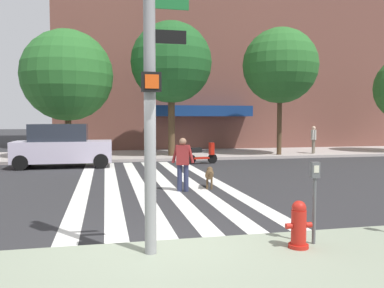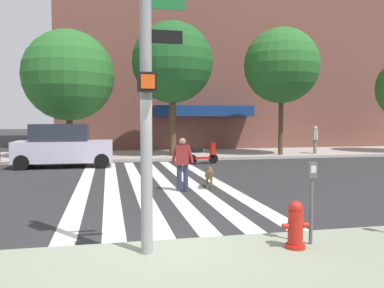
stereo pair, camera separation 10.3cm
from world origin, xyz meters
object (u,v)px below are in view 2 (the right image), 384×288
(traffic_light_pole, at_px, (146,30))
(parked_scooter, at_px, (203,154))
(pedestrian_bystander, at_px, (315,138))
(street_tree_middle, at_px, (172,63))
(street_tree_nearest, at_px, (69,76))
(fire_hydrant, at_px, (295,225))
(street_tree_further, at_px, (282,66))
(parked_car_behind_first, at_px, (63,146))
(pedestrian_dog_walker, at_px, (182,161))
(dog_on_leash, at_px, (209,174))
(parking_meter_second_along, at_px, (311,191))

(traffic_light_pole, bearing_deg, parked_scooter, 73.04)
(pedestrian_bystander, bearing_deg, street_tree_middle, 177.16)
(street_tree_nearest, relative_size, pedestrian_bystander, 4.13)
(fire_hydrant, xyz_separation_m, street_tree_further, (6.86, 15.70, 4.74))
(parked_car_behind_first, bearing_deg, street_tree_middle, 28.67)
(parked_scooter, xyz_separation_m, street_tree_middle, (-1.00, 3.11, 4.87))
(fire_hydrant, relative_size, pedestrian_bystander, 0.47)
(fire_hydrant, xyz_separation_m, street_tree_middle, (0.65, 16.39, 4.83))
(street_tree_further, bearing_deg, street_tree_middle, 173.66)
(pedestrian_dog_walker, bearing_deg, dog_on_leash, 22.91)
(street_tree_nearest, xyz_separation_m, street_tree_further, (11.80, -0.69, 0.75))
(pedestrian_dog_walker, height_order, pedestrian_bystander, pedestrian_bystander)
(fire_hydrant, xyz_separation_m, parked_scooter, (1.65, 13.28, -0.04))
(parked_car_behind_first, bearing_deg, parking_meter_second_along, -68.13)
(parking_meter_second_along, relative_size, pedestrian_dog_walker, 0.83)
(traffic_light_pole, relative_size, fire_hydrant, 7.59)
(street_tree_nearest, distance_m, pedestrian_bystander, 14.56)
(parked_scooter, bearing_deg, parking_meter_second_along, -95.67)
(traffic_light_pole, distance_m, pedestrian_bystander, 19.69)
(fire_hydrant, height_order, parked_car_behind_first, parked_car_behind_first)
(fire_hydrant, relative_size, parked_car_behind_first, 0.18)
(parking_meter_second_along, bearing_deg, parked_car_behind_first, 111.87)
(pedestrian_dog_walker, bearing_deg, street_tree_middle, 82.52)
(street_tree_nearest, height_order, dog_on_leash, street_tree_nearest)
(dog_on_leash, distance_m, pedestrian_bystander, 13.04)
(traffic_light_pole, relative_size, street_tree_nearest, 0.86)
(parked_car_behind_first, bearing_deg, street_tree_further, 11.34)
(parked_car_behind_first, relative_size, pedestrian_bystander, 2.66)
(dog_on_leash, bearing_deg, fire_hydrant, -92.18)
(fire_hydrant, xyz_separation_m, parking_meter_second_along, (0.35, 0.14, 0.51))
(traffic_light_pole, distance_m, parked_scooter, 14.00)
(street_tree_middle, xyz_separation_m, street_tree_further, (6.22, -0.69, -0.09))
(traffic_light_pole, xyz_separation_m, fire_hydrant, (2.34, -0.20, -3.00))
(fire_hydrant, xyz_separation_m, parked_car_behind_first, (-4.95, 13.33, 0.44))
(parked_scooter, height_order, pedestrian_bystander, pedestrian_bystander)
(traffic_light_pole, xyz_separation_m, parked_car_behind_first, (-2.61, 13.13, -2.56))
(street_tree_middle, height_order, pedestrian_dog_walker, street_tree_middle)
(parked_scooter, relative_size, street_tree_further, 0.22)
(traffic_light_pole, bearing_deg, parking_meter_second_along, -1.29)
(traffic_light_pole, distance_m, parked_car_behind_first, 13.63)
(street_tree_further, xyz_separation_m, pedestrian_bystander, (2.34, 0.27, -4.19))
(fire_hydrant, distance_m, street_tree_further, 17.78)
(parked_scooter, height_order, dog_on_leash, parked_scooter)
(street_tree_further, bearing_deg, parked_car_behind_first, -168.66)
(traffic_light_pole, height_order, street_tree_further, street_tree_further)
(traffic_light_pole, relative_size, dog_on_leash, 6.02)
(pedestrian_dog_walker, bearing_deg, street_tree_further, 51.72)
(pedestrian_dog_walker, bearing_deg, fire_hydrant, -83.45)
(fire_hydrant, bearing_deg, pedestrian_dog_walker, 96.55)
(street_tree_middle, bearing_deg, dog_on_leash, -92.32)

